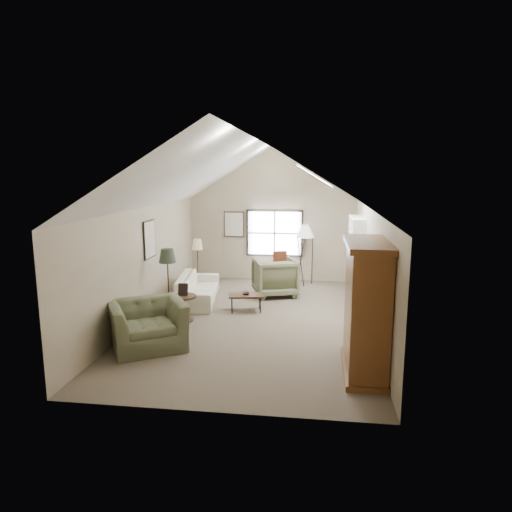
# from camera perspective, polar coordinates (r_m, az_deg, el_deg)

# --- Properties ---
(room_shell) EXTENTS (5.01, 8.01, 4.00)m
(room_shell) POSITION_cam_1_polar(r_m,az_deg,el_deg) (9.80, -0.31, 10.02)
(room_shell) COLOR brown
(room_shell) RESTS_ON ground
(window) EXTENTS (1.72, 0.08, 1.42)m
(window) POSITION_cam_1_polar(r_m,az_deg,el_deg) (13.84, 2.34, 2.87)
(window) COLOR black
(window) RESTS_ON room_shell
(skylight) EXTENTS (0.80, 1.20, 0.52)m
(skylight) POSITION_cam_1_polar(r_m,az_deg,el_deg) (10.61, 7.45, 10.04)
(skylight) COLOR white
(skylight) RESTS_ON room_shell
(wall_art) EXTENTS (1.97, 3.71, 0.88)m
(wall_art) POSITION_cam_1_polar(r_m,az_deg,el_deg) (12.18, -7.86, 3.04)
(wall_art) COLOR black
(wall_art) RESTS_ON room_shell
(armoire) EXTENTS (0.60, 1.50, 2.20)m
(armoire) POSITION_cam_1_polar(r_m,az_deg,el_deg) (7.68, 13.62, -6.39)
(armoire) COLOR brown
(armoire) RESTS_ON ground
(tv_alcove) EXTENTS (0.32, 1.30, 2.10)m
(tv_alcove) POSITION_cam_1_polar(r_m,az_deg,el_deg) (11.55, 12.38, -0.42)
(tv_alcove) COLOR white
(tv_alcove) RESTS_ON ground
(media_console) EXTENTS (0.34, 1.18, 0.60)m
(media_console) POSITION_cam_1_polar(r_m,az_deg,el_deg) (11.74, 12.12, -4.49)
(media_console) COLOR #382316
(media_console) RESTS_ON ground
(tv_panel) EXTENTS (0.05, 0.90, 0.55)m
(tv_panel) POSITION_cam_1_polar(r_m,az_deg,el_deg) (11.59, 12.24, -1.53)
(tv_panel) COLOR black
(tv_panel) RESTS_ON media_console
(sofa) EXTENTS (1.21, 2.43, 0.68)m
(sofa) POSITION_cam_1_polar(r_m,az_deg,el_deg) (11.84, -7.32, -4.00)
(sofa) COLOR beige
(sofa) RESTS_ON ground
(armchair_near) EXTENTS (1.77, 1.72, 0.88)m
(armchair_near) POSITION_cam_1_polar(r_m,az_deg,el_deg) (8.94, -13.36, -8.38)
(armchair_near) COLOR #576043
(armchair_near) RESTS_ON ground
(armchair_far) EXTENTS (1.37, 1.39, 1.00)m
(armchair_far) POSITION_cam_1_polar(r_m,az_deg,el_deg) (12.27, 2.36, -2.64)
(armchair_far) COLOR #5E6144
(armchair_far) RESTS_ON ground
(coffee_table) EXTENTS (0.88, 0.61, 0.41)m
(coffee_table) POSITION_cam_1_polar(r_m,az_deg,el_deg) (10.92, -1.27, -5.89)
(coffee_table) COLOR #3C2618
(coffee_table) RESTS_ON ground
(bowl) EXTENTS (0.23, 0.23, 0.05)m
(bowl) POSITION_cam_1_polar(r_m,az_deg,el_deg) (10.86, -1.28, -4.72)
(bowl) COLOR #341C15
(bowl) RESTS_ON coffee_table
(side_table) EXTENTS (0.66, 0.66, 0.58)m
(side_table) POSITION_cam_1_polar(r_m,az_deg,el_deg) (10.35, -9.03, -6.47)
(side_table) COLOR #361F16
(side_table) RESTS_ON ground
(side_chair) EXTENTS (0.52, 0.52, 1.04)m
(side_chair) POSITION_cam_1_polar(r_m,az_deg,el_deg) (13.04, 3.22, -1.76)
(side_chair) COLOR maroon
(side_chair) RESTS_ON ground
(tripod_lamp) EXTENTS (0.53, 0.53, 1.81)m
(tripod_lamp) POSITION_cam_1_polar(r_m,az_deg,el_deg) (13.37, 6.11, 0.18)
(tripod_lamp) COLOR white
(tripod_lamp) RESTS_ON ground
(dark_lamp) EXTENTS (0.44, 0.44, 1.63)m
(dark_lamp) POSITION_cam_1_polar(r_m,az_deg,el_deg) (10.51, -10.90, -3.32)
(dark_lamp) COLOR #232A1D
(dark_lamp) RESTS_ON ground
(tan_lamp) EXTENTS (0.33, 0.33, 1.46)m
(tan_lamp) POSITION_cam_1_polar(r_m,az_deg,el_deg) (12.96, -7.29, -0.96)
(tan_lamp) COLOR tan
(tan_lamp) RESTS_ON ground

